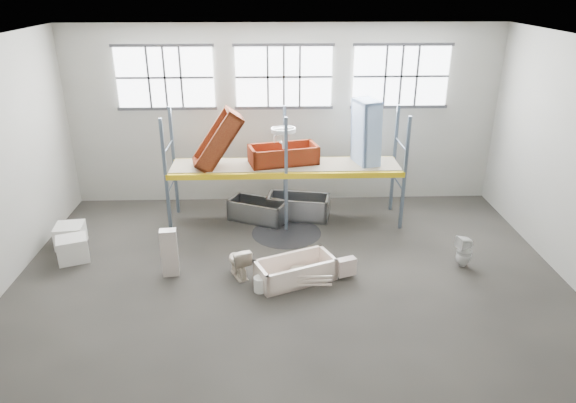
{
  "coord_description": "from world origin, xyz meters",
  "views": [
    {
      "loc": [
        -0.36,
        -9.28,
        6.06
      ],
      "look_at": [
        0.0,
        1.5,
        1.4
      ],
      "focal_mm": 32.34,
      "sensor_mm": 36.0,
      "label": 1
    }
  ],
  "objects_px": {
    "toilet_white": "(464,252)",
    "steel_tub_right": "(298,206)",
    "rust_tub_flat": "(283,155)",
    "blue_tub_upright": "(366,133)",
    "steel_tub_left": "(258,210)",
    "bathtub_beige": "(295,270)",
    "cistern_tall": "(170,253)",
    "toilet_beige": "(239,261)",
    "carton_near": "(73,249)",
    "bucket": "(260,284)"
  },
  "relations": [
    {
      "from": "toilet_white",
      "to": "steel_tub_right",
      "type": "distance_m",
      "value": 4.57
    },
    {
      "from": "rust_tub_flat",
      "to": "blue_tub_upright",
      "type": "bearing_deg",
      "value": -1.68
    },
    {
      "from": "steel_tub_left",
      "to": "steel_tub_right",
      "type": "height_order",
      "value": "steel_tub_right"
    },
    {
      "from": "bathtub_beige",
      "to": "blue_tub_upright",
      "type": "distance_m",
      "value": 4.27
    },
    {
      "from": "cistern_tall",
      "to": "toilet_white",
      "type": "bearing_deg",
      "value": -5.1
    },
    {
      "from": "cistern_tall",
      "to": "steel_tub_right",
      "type": "bearing_deg",
      "value": 38.42
    },
    {
      "from": "toilet_beige",
      "to": "rust_tub_flat",
      "type": "height_order",
      "value": "rust_tub_flat"
    },
    {
      "from": "rust_tub_flat",
      "to": "carton_near",
      "type": "bearing_deg",
      "value": -156.55
    },
    {
      "from": "steel_tub_left",
      "to": "blue_tub_upright",
      "type": "xyz_separation_m",
      "value": [
        2.82,
        0.03,
        2.11
      ]
    },
    {
      "from": "steel_tub_right",
      "to": "blue_tub_upright",
      "type": "xyz_separation_m",
      "value": [
        1.72,
        -0.14,
        2.09
      ]
    },
    {
      "from": "cistern_tall",
      "to": "carton_near",
      "type": "bearing_deg",
      "value": 156.89
    },
    {
      "from": "carton_near",
      "to": "steel_tub_right",
      "type": "bearing_deg",
      "value": 22.6
    },
    {
      "from": "cistern_tall",
      "to": "toilet_white",
      "type": "xyz_separation_m",
      "value": [
        6.59,
        0.15,
        -0.17
      ]
    },
    {
      "from": "bathtub_beige",
      "to": "blue_tub_upright",
      "type": "bearing_deg",
      "value": 35.12
    },
    {
      "from": "toilet_beige",
      "to": "rust_tub_flat",
      "type": "relative_size",
      "value": 0.41
    },
    {
      "from": "toilet_white",
      "to": "blue_tub_upright",
      "type": "relative_size",
      "value": 0.43
    },
    {
      "from": "bucket",
      "to": "toilet_beige",
      "type": "bearing_deg",
      "value": 127.77
    },
    {
      "from": "rust_tub_flat",
      "to": "toilet_white",
      "type": "bearing_deg",
      "value": -34.06
    },
    {
      "from": "cistern_tall",
      "to": "toilet_white",
      "type": "height_order",
      "value": "cistern_tall"
    },
    {
      "from": "toilet_beige",
      "to": "steel_tub_left",
      "type": "xyz_separation_m",
      "value": [
        0.37,
        2.88,
        -0.08
      ]
    },
    {
      "from": "steel_tub_left",
      "to": "blue_tub_upright",
      "type": "bearing_deg",
      "value": 0.63
    },
    {
      "from": "bathtub_beige",
      "to": "steel_tub_right",
      "type": "height_order",
      "value": "steel_tub_right"
    },
    {
      "from": "toilet_beige",
      "to": "carton_near",
      "type": "distance_m",
      "value": 3.97
    },
    {
      "from": "toilet_white",
      "to": "carton_near",
      "type": "xyz_separation_m",
      "value": [
        -8.97,
        0.57,
        -0.09
      ]
    },
    {
      "from": "bathtub_beige",
      "to": "toilet_beige",
      "type": "distance_m",
      "value": 1.26
    },
    {
      "from": "bathtub_beige",
      "to": "bucket",
      "type": "distance_m",
      "value": 0.86
    },
    {
      "from": "cistern_tall",
      "to": "steel_tub_right",
      "type": "xyz_separation_m",
      "value": [
        2.97,
        2.95,
        -0.24
      ]
    },
    {
      "from": "bathtub_beige",
      "to": "rust_tub_flat",
      "type": "distance_m",
      "value": 3.56
    },
    {
      "from": "bathtub_beige",
      "to": "bucket",
      "type": "xyz_separation_m",
      "value": [
        -0.75,
        -0.41,
        -0.08
      ]
    },
    {
      "from": "blue_tub_upright",
      "to": "steel_tub_left",
      "type": "bearing_deg",
      "value": -179.37
    },
    {
      "from": "blue_tub_upright",
      "to": "steel_tub_right",
      "type": "bearing_deg",
      "value": 175.23
    },
    {
      "from": "bathtub_beige",
      "to": "toilet_beige",
      "type": "xyz_separation_m",
      "value": [
        -1.24,
        0.21,
        0.11
      ]
    },
    {
      "from": "toilet_white",
      "to": "cistern_tall",
      "type": "bearing_deg",
      "value": -101.05
    },
    {
      "from": "carton_near",
      "to": "rust_tub_flat",
      "type": "bearing_deg",
      "value": 23.45
    },
    {
      "from": "toilet_beige",
      "to": "blue_tub_upright",
      "type": "xyz_separation_m",
      "value": [
        3.19,
        2.91,
        2.04
      ]
    },
    {
      "from": "toilet_beige",
      "to": "rust_tub_flat",
      "type": "xyz_separation_m",
      "value": [
        1.06,
        2.98,
        1.46
      ]
    },
    {
      "from": "bathtub_beige",
      "to": "rust_tub_flat",
      "type": "bearing_deg",
      "value": 70.23
    },
    {
      "from": "toilet_beige",
      "to": "toilet_white",
      "type": "xyz_separation_m",
      "value": [
        5.09,
        0.26,
        0.01
      ]
    },
    {
      "from": "rust_tub_flat",
      "to": "bucket",
      "type": "xyz_separation_m",
      "value": [
        -0.58,
        -3.6,
        -1.66
      ]
    },
    {
      "from": "steel_tub_right",
      "to": "carton_near",
      "type": "xyz_separation_m",
      "value": [
        -5.35,
        -2.23,
        -0.02
      ]
    },
    {
      "from": "blue_tub_upright",
      "to": "carton_near",
      "type": "xyz_separation_m",
      "value": [
        -7.07,
        -2.08,
        -2.11
      ]
    },
    {
      "from": "steel_tub_right",
      "to": "steel_tub_left",
      "type": "bearing_deg",
      "value": -170.97
    },
    {
      "from": "blue_tub_upright",
      "to": "bucket",
      "type": "bearing_deg",
      "value": -127.46
    },
    {
      "from": "steel_tub_left",
      "to": "steel_tub_right",
      "type": "xyz_separation_m",
      "value": [
        1.1,
        0.17,
        0.02
      ]
    },
    {
      "from": "steel_tub_left",
      "to": "carton_near",
      "type": "distance_m",
      "value": 4.72
    },
    {
      "from": "blue_tub_upright",
      "to": "bucket",
      "type": "height_order",
      "value": "blue_tub_upright"
    },
    {
      "from": "carton_near",
      "to": "toilet_beige",
      "type": "bearing_deg",
      "value": -12.04
    },
    {
      "from": "bathtub_beige",
      "to": "carton_near",
      "type": "distance_m",
      "value": 5.23
    },
    {
      "from": "steel_tub_left",
      "to": "steel_tub_right",
      "type": "relative_size",
      "value": 0.93
    },
    {
      "from": "rust_tub_flat",
      "to": "toilet_beige",
      "type": "bearing_deg",
      "value": -109.66
    }
  ]
}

